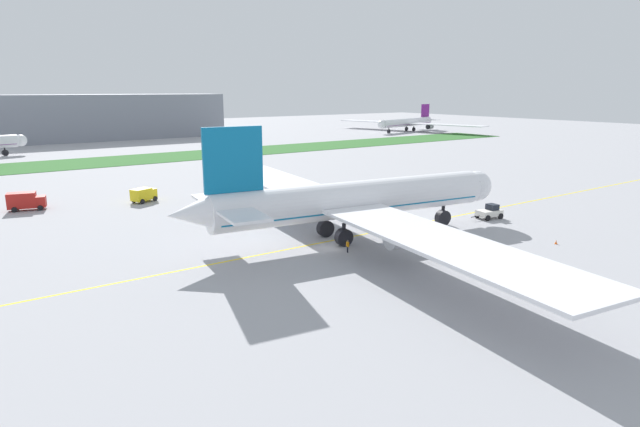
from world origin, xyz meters
TOP-DOWN VIEW (x-y plane):
  - ground_plane at (0.00, 0.00)m, footprint 600.00×600.00m
  - apron_taxi_line at (0.00, 2.52)m, footprint 280.00×0.36m
  - grass_median_strip at (0.00, 104.79)m, footprint 320.00×24.00m
  - airliner_foreground at (5.14, 1.84)m, footprint 49.04×78.52m
  - pushback_tug at (30.61, -1.58)m, footprint 5.83×3.05m
  - ground_crew_wingwalker_port at (6.69, -25.37)m, footprint 0.46×0.45m
  - ground_crew_marshaller_front at (0.85, -3.02)m, footprint 0.34×0.55m
  - ground_crew_wingwalker_starboard at (14.00, -11.49)m, footprint 0.36×0.56m
  - traffic_cone_near_nose at (25.83, -15.95)m, footprint 0.36×0.36m
  - service_truck_baggage_loader at (-28.66, 47.48)m, footprint 6.20×3.69m
  - service_truck_fuel_bowser at (-10.24, 42.78)m, footprint 4.98×3.89m
  - parked_airliner_far_outer at (148.22, 137.45)m, footprint 47.19×78.13m
  - terminal_building at (14.52, 177.31)m, footprint 100.48×20.00m

SIDE VIEW (x-z plane):
  - ground_plane at x=0.00m, z-range 0.00..0.00m
  - apron_taxi_line at x=0.00m, z-range 0.00..0.01m
  - grass_median_strip at x=0.00m, z-range 0.00..0.10m
  - traffic_cone_near_nose at x=25.83m, z-range -0.01..0.57m
  - ground_crew_wingwalker_port at x=6.69m, z-range 0.17..1.75m
  - ground_crew_marshaller_front at x=0.85m, z-range 0.17..1.78m
  - ground_crew_wingwalker_starboard at x=14.00m, z-range 0.18..1.83m
  - pushback_tug at x=30.61m, z-range -0.10..2.16m
  - service_truck_fuel_bowser at x=-10.24m, z-range 0.15..2.67m
  - service_truck_baggage_loader at x=-28.66m, z-range 0.11..3.17m
  - parked_airliner_far_outer at x=148.22m, z-range -2.04..10.67m
  - airliner_foreground at x=5.14m, z-range -2.53..13.23m
  - terminal_building at x=14.52m, z-range 0.00..18.00m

